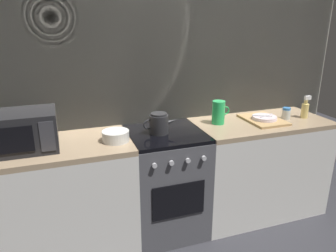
% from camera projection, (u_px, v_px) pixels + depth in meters
% --- Properties ---
extents(ground_plane, '(8.00, 8.00, 0.00)m').
position_uv_depth(ground_plane, '(166.00, 227.00, 2.87)').
color(ground_plane, '#2D2D33').
extents(back_wall, '(3.60, 0.05, 2.40)m').
position_uv_depth(back_wall, '(154.00, 87.00, 2.77)').
color(back_wall, '#B2AD9E').
rests_on(back_wall, ground_plane).
extents(counter_left, '(1.20, 0.60, 0.90)m').
position_uv_depth(counter_left, '(54.00, 201.00, 2.44)').
color(counter_left, silver).
rests_on(counter_left, ground_plane).
extents(stove_unit, '(0.60, 0.63, 0.90)m').
position_uv_depth(stove_unit, '(166.00, 182.00, 2.72)').
color(stove_unit, '#4C4C51').
rests_on(stove_unit, ground_plane).
extents(counter_right, '(1.20, 0.60, 0.90)m').
position_uv_depth(counter_right, '(257.00, 167.00, 3.00)').
color(counter_right, silver).
rests_on(counter_right, ground_plane).
extents(microwave, '(0.46, 0.35, 0.27)m').
position_uv_depth(microwave, '(22.00, 131.00, 2.20)').
color(microwave, black).
rests_on(microwave, counter_left).
extents(kettle, '(0.28, 0.15, 0.17)m').
position_uv_depth(kettle, '(159.00, 123.00, 2.53)').
color(kettle, '#262628').
rests_on(kettle, stove_unit).
extents(mixing_bowl, '(0.20, 0.20, 0.08)m').
position_uv_depth(mixing_bowl, '(116.00, 136.00, 2.38)').
color(mixing_bowl, silver).
rests_on(mixing_bowl, counter_left).
extents(pitcher, '(0.16, 0.11, 0.20)m').
position_uv_depth(pitcher, '(219.00, 112.00, 2.76)').
color(pitcher, green).
rests_on(pitcher, counter_right).
extents(dish_pile, '(0.30, 0.40, 0.06)m').
position_uv_depth(dish_pile, '(263.00, 119.00, 2.85)').
color(dish_pile, tan).
rests_on(dish_pile, counter_right).
extents(spice_jar, '(0.08, 0.08, 0.10)m').
position_uv_depth(spice_jar, '(286.00, 113.00, 2.90)').
color(spice_jar, silver).
rests_on(spice_jar, counter_right).
extents(spray_bottle, '(0.08, 0.06, 0.20)m').
position_uv_depth(spray_bottle, '(305.00, 109.00, 2.92)').
color(spray_bottle, '#E5CC72').
rests_on(spray_bottle, counter_right).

